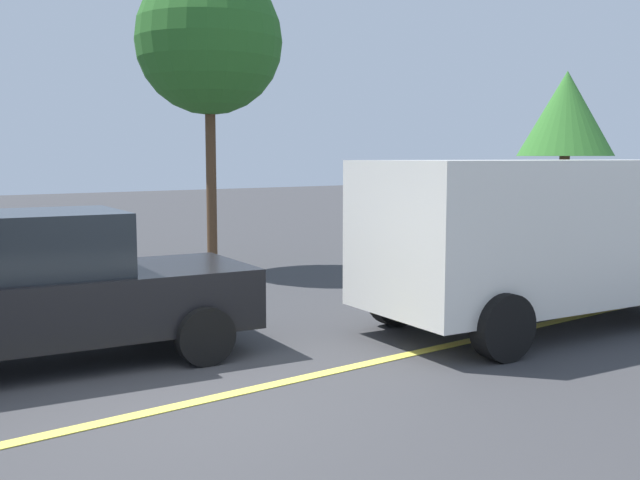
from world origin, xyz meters
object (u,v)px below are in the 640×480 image
white_van (551,231)px  tree_centre_verge (566,115)px  car_black_approaching (32,290)px  tree_left_verge (209,42)px

white_van → tree_centre_verge: tree_centre_verge is taller
car_black_approaching → tree_centre_verge: tree_centre_verge is taller
tree_left_verge → car_black_approaching: bearing=-135.3°
car_black_approaching → tree_centre_verge: size_ratio=1.04×
white_van → car_black_approaching: size_ratio=1.14×
tree_centre_verge → car_black_approaching: bearing=-165.0°
white_van → tree_centre_verge: (9.51, 6.32, 2.13)m
white_van → tree_centre_verge: bearing=33.6°
white_van → car_black_approaching: bearing=160.4°
tree_centre_verge → tree_left_verge: bearing=176.6°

